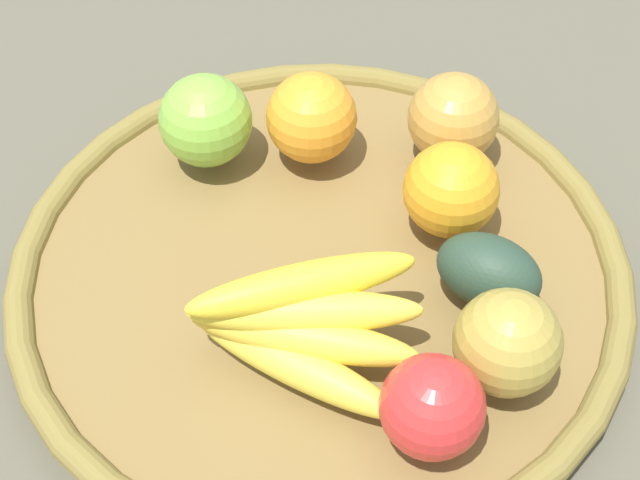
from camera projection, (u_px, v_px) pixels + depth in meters
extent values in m
plane|color=#555141|center=(320.00, 288.00, 0.75)|extent=(2.40, 2.40, 0.00)
cylinder|color=brown|center=(320.00, 278.00, 0.74)|extent=(0.46, 0.46, 0.03)
torus|color=olive|center=(320.00, 267.00, 0.73)|extent=(0.47, 0.47, 0.02)
ellipsoid|color=#28402F|center=(489.00, 271.00, 0.68)|extent=(0.09, 0.09, 0.05)
sphere|color=orange|center=(312.00, 118.00, 0.77)|extent=(0.08, 0.08, 0.07)
sphere|color=red|center=(432.00, 407.00, 0.60)|extent=(0.07, 0.07, 0.07)
ellipsoid|color=yellow|center=(295.00, 364.00, 0.64)|extent=(0.12, 0.14, 0.03)
ellipsoid|color=yellow|center=(303.00, 337.00, 0.64)|extent=(0.15, 0.11, 0.03)
ellipsoid|color=yellow|center=(305.00, 311.00, 0.64)|extent=(0.16, 0.08, 0.03)
ellipsoid|color=yellow|center=(302.00, 285.00, 0.63)|extent=(0.16, 0.04, 0.03)
sphere|color=orange|center=(449.00, 186.00, 0.72)|extent=(0.10, 0.10, 0.07)
sphere|color=#BC8B3B|center=(453.00, 118.00, 0.77)|extent=(0.10, 0.10, 0.07)
sphere|color=#81BB3F|center=(205.00, 120.00, 0.76)|extent=(0.10, 0.10, 0.08)
sphere|color=#A7913C|center=(507.00, 343.00, 0.63)|extent=(0.10, 0.10, 0.07)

